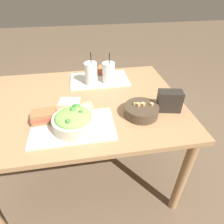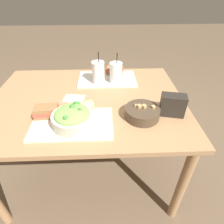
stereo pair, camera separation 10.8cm
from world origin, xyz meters
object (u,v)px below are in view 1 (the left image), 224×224
object	(u,v)px
sandwich_near	(44,116)
drink_cup_red	(109,73)
sandwich_far	(106,70)
soup_bowl	(141,110)
chip_bag	(169,101)
napkin_folded	(69,101)
baguette_near	(82,109)
drink_cup_dark	(91,74)
salad_bowl	(74,120)

from	to	relation	value
sandwich_near	drink_cup_red	size ratio (longest dim) A/B	0.63
sandwich_far	sandwich_near	bearing A→B (deg)	-109.88
soup_bowl	chip_bag	world-z (taller)	chip_bag
sandwich_far	chip_bag	size ratio (longest dim) A/B	0.96
drink_cup_red	napkin_folded	size ratio (longest dim) A/B	1.52
baguette_near	napkin_folded	distance (m)	0.20
drink_cup_dark	drink_cup_red	world-z (taller)	drink_cup_dark
salad_bowl	sandwich_far	bearing A→B (deg)	67.90
drink_cup_dark	soup_bowl	bearing A→B (deg)	-58.57
salad_bowl	chip_bag	xyz separation A→B (m)	(0.58, 0.09, 0.00)
baguette_near	sandwich_far	size ratio (longest dim) A/B	0.95
salad_bowl	napkin_folded	size ratio (longest dim) A/B	1.48
drink_cup_red	napkin_folded	distance (m)	0.37
drink_cup_dark	sandwich_far	bearing A→B (deg)	48.38
salad_bowl	sandwich_far	distance (m)	0.70
soup_bowl	baguette_near	distance (m)	0.35
sandwich_near	sandwich_far	size ratio (longest dim) A/B	0.98
drink_cup_dark	chip_bag	xyz separation A→B (m)	(0.45, -0.41, -0.02)
salad_bowl	soup_bowl	size ratio (longest dim) A/B	1.11
soup_bowl	drink_cup_dark	distance (m)	0.51
salad_bowl	drink_cup_dark	xyz separation A→B (m)	(0.13, 0.50, 0.03)
baguette_near	chip_bag	distance (m)	0.53
chip_bag	napkin_folded	bearing A→B (deg)	174.18
soup_bowl	sandwich_near	bearing A→B (deg)	177.89
baguette_near	sandwich_far	bearing A→B (deg)	-50.32
sandwich_near	drink_cup_red	xyz separation A→B (m)	(0.43, 0.41, 0.04)
soup_bowl	baguette_near	bearing A→B (deg)	171.93
napkin_folded	chip_bag	bearing A→B (deg)	-18.04
salad_bowl	soup_bowl	xyz separation A→B (m)	(0.40, 0.07, -0.03)
soup_bowl	sandwich_near	xyz separation A→B (m)	(-0.56, 0.02, 0.01)
sandwich_near	napkin_folded	size ratio (longest dim) A/B	0.96
sandwich_far	drink_cup_red	bearing A→B (deg)	-72.11
salad_bowl	drink_cup_dark	bearing A→B (deg)	75.25
drink_cup_dark	drink_cup_red	bearing A→B (deg)	0.00
baguette_near	napkin_folded	bearing A→B (deg)	-2.90
soup_bowl	sandwich_near	distance (m)	0.56
baguette_near	chip_bag	size ratio (longest dim) A/B	0.91
sandwich_far	napkin_folded	distance (m)	0.47
napkin_folded	salad_bowl	bearing A→B (deg)	-83.05
soup_bowl	napkin_folded	size ratio (longest dim) A/B	1.34
sandwich_near	napkin_folded	bearing A→B (deg)	52.07
soup_bowl	sandwich_far	world-z (taller)	soup_bowl
baguette_near	chip_bag	world-z (taller)	chip_bag
sandwich_far	drink_cup_red	world-z (taller)	drink_cup_red
salad_bowl	drink_cup_red	size ratio (longest dim) A/B	0.97
salad_bowl	chip_bag	distance (m)	0.59
baguette_near	sandwich_far	world-z (taller)	baguette_near
drink_cup_red	chip_bag	xyz separation A→B (m)	(0.31, -0.41, -0.02)
salad_bowl	soup_bowl	distance (m)	0.40
sandwich_near	chip_bag	world-z (taller)	chip_bag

